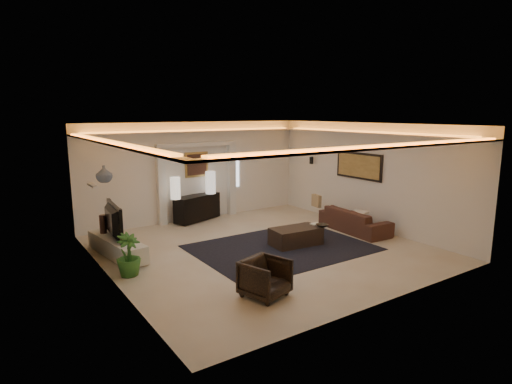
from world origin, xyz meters
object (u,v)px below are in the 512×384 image
console (197,207)px  coffee_table (296,237)px  sofa (355,220)px  armchair (265,278)px

console → coffee_table: console is taller
sofa → armchair: (-4.39, -2.04, 0.03)m
sofa → coffee_table: sofa is taller
coffee_table → armchair: 3.03m
coffee_table → armchair: size_ratio=1.63×
console → coffee_table: (0.95, -3.46, -0.20)m
console → armchair: bearing=-123.1°
sofa → coffee_table: bearing=95.5°
console → sofa: size_ratio=0.72×
coffee_table → armchair: (-2.29, -1.97, 0.13)m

